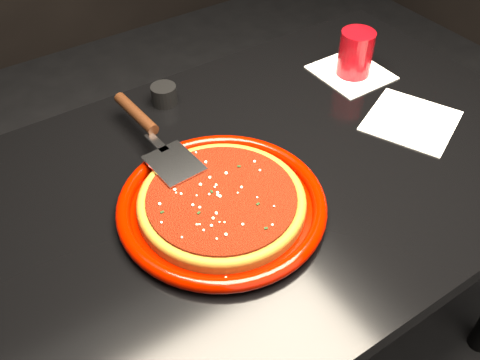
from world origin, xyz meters
name	(u,v)px	position (x,y,z in m)	size (l,w,h in m)	color
floor	(266,350)	(0.00, 0.00, -0.01)	(4.00, 4.00, 0.01)	black
table	(271,274)	(0.00, 0.00, 0.38)	(1.20, 0.80, 0.75)	black
plate	(222,205)	(-0.16, -0.05, 0.76)	(0.38, 0.38, 0.03)	#7C0800
pizza_crust	(222,203)	(-0.16, -0.05, 0.77)	(0.31, 0.31, 0.02)	brown
pizza_crust_rim	(222,200)	(-0.16, -0.05, 0.78)	(0.31, 0.31, 0.02)	brown
pizza_sauce	(222,198)	(-0.16, -0.05, 0.78)	(0.27, 0.27, 0.01)	maroon
parmesan_dusting	(221,195)	(-0.16, -0.05, 0.79)	(0.26, 0.26, 0.01)	#FFF2C9
basil_flecks	(222,195)	(-0.16, -0.05, 0.79)	(0.24, 0.24, 0.00)	black
pizza_server	(154,134)	(-0.19, 0.16, 0.80)	(0.10, 0.36, 0.03)	silver
cup	(355,54)	(0.34, 0.16, 0.81)	(0.08, 0.08, 0.11)	maroon
napkin_a	(411,121)	(0.32, -0.06, 0.75)	(0.18, 0.18, 0.00)	white
napkin_b	(351,73)	(0.34, 0.16, 0.75)	(0.16, 0.17, 0.00)	white
ramekin	(164,95)	(-0.09, 0.31, 0.77)	(0.06, 0.06, 0.04)	black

